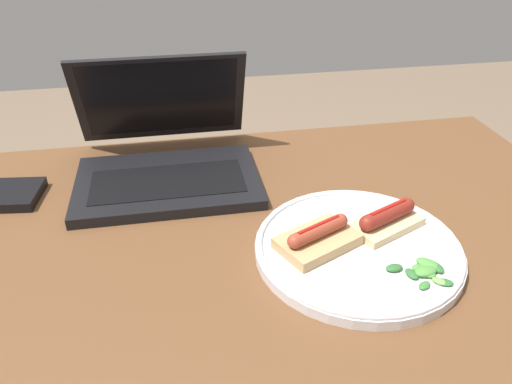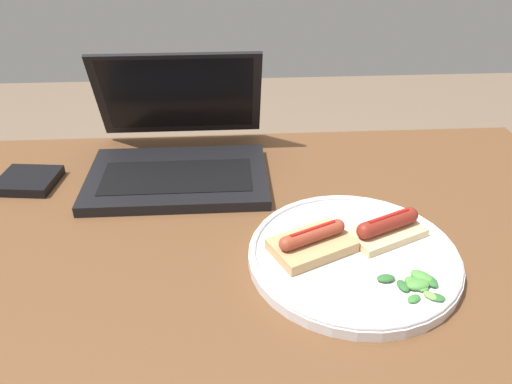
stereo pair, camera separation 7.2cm
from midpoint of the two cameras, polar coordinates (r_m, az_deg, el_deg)
desk at (r=0.80m, az=-7.11°, el=-11.11°), size 1.24×0.70×0.78m
laptop at (r=0.89m, az=-12.58°, el=3.87°), size 0.31×0.28×0.20m
plate at (r=0.70m, az=8.68°, el=-6.45°), size 0.29×0.29×0.02m
sausage_toast_left at (r=0.69m, az=4.06°, el=-5.38°), size 0.13×0.11×0.04m
sausage_toast_middle at (r=0.73m, az=12.00°, el=-3.15°), size 0.12×0.10×0.04m
salad_pile at (r=0.67m, az=15.82°, el=-8.79°), size 0.08×0.06×0.01m
external_drive at (r=0.93m, az=-28.35°, el=-0.36°), size 0.10×0.10×0.02m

